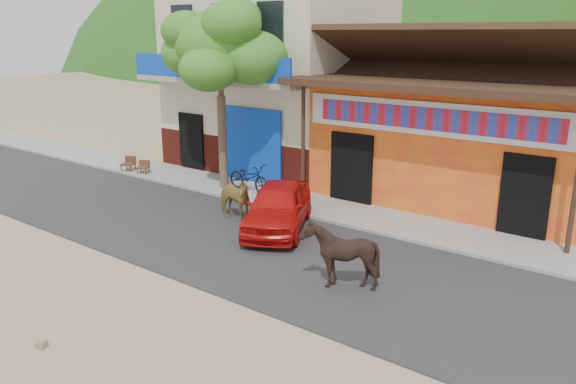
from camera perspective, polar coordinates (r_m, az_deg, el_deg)
name	(u,v)px	position (r m, az deg, el deg)	size (l,w,h in m)	color
ground	(192,287)	(11.93, -9.72, -9.49)	(120.00, 120.00, 0.00)	#9E825B
road	(268,250)	(13.58, -2.00, -5.92)	(60.00, 5.00, 0.04)	#28282B
sidewalk	(345,213)	(16.27, 5.82, -2.11)	(60.00, 2.00, 0.12)	gray
dance_club	(468,141)	(18.55, 17.84, 5.00)	(8.00, 6.00, 3.60)	orange
cafe_building	(280,75)	(21.96, -0.81, 11.82)	(7.00, 6.00, 7.00)	beige
tree	(221,96)	(18.24, -6.81, 9.67)	(3.00, 3.00, 6.00)	#2D721E
cow_tan	(233,199)	(15.58, -5.61, -0.67)	(0.65, 1.43, 1.21)	olive
cow_dark	(339,254)	(11.47, 5.25, -6.32)	(1.14, 1.28, 1.41)	black
red_car	(278,206)	(14.76, -1.03, -1.47)	(1.47, 3.65, 1.24)	red
scooter	(249,177)	(18.09, -3.97, 1.48)	(0.60, 1.72, 0.91)	black
cafe_chair_left	(128,158)	(21.60, -15.98, 3.36)	(0.45, 0.45, 0.96)	#4B2819
cafe_chair_right	(143,162)	(21.07, -14.56, 3.00)	(0.40, 0.40, 0.85)	#4B2919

